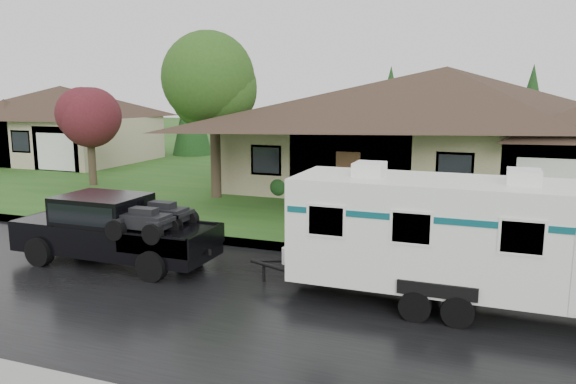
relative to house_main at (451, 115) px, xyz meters
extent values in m
plane|color=#225219|center=(-2.29, -13.84, -3.59)|extent=(140.00, 140.00, 0.00)
cube|color=black|center=(-2.29, -15.84, -3.59)|extent=(140.00, 8.00, 0.01)
cube|color=gray|center=(-2.29, -11.59, -3.52)|extent=(140.00, 0.50, 0.15)
cube|color=#225219|center=(-2.29, 1.16, -3.52)|extent=(140.00, 26.00, 0.15)
cube|color=gray|center=(-0.29, 0.16, -1.94)|extent=(18.00, 10.00, 3.00)
pyramid|color=#35261D|center=(-0.29, 0.16, 2.16)|extent=(19.44, 10.80, 2.60)
cube|color=tan|center=(-24.29, 2.16, -2.04)|extent=(10.00, 8.00, 2.80)
pyramid|color=#35261D|center=(-24.29, 2.16, 1.36)|extent=(10.80, 8.64, 2.00)
cube|color=tan|center=(-21.29, 0.16, -2.18)|extent=(3.20, 4.00, 2.52)
cylinder|color=#382B1E|center=(-9.17, -5.53, -1.98)|extent=(0.44, 0.44, 2.93)
sphere|color=#356220|center=(-9.17, -5.53, 1.23)|extent=(4.04, 4.04, 4.04)
cylinder|color=#382B1E|center=(-16.22, -4.90, -2.38)|extent=(0.36, 0.36, 2.12)
sphere|color=#5A1C23|center=(-16.22, -4.90, -0.05)|extent=(2.93, 2.93, 2.93)
sphere|color=#143814|center=(-6.59, -4.54, -2.94)|extent=(1.00, 1.00, 1.00)
sphere|color=#143814|center=(-3.44, -4.54, -2.94)|extent=(1.00, 1.00, 1.00)
sphere|color=#143814|center=(-0.29, -4.54, -2.94)|extent=(1.00, 1.00, 1.00)
sphere|color=#143814|center=(2.86, -4.54, -2.94)|extent=(1.00, 1.00, 1.00)
cube|color=black|center=(-7.57, -14.46, -2.86)|extent=(5.64, 1.88, 0.81)
cube|color=black|center=(-9.64, -14.46, -2.60)|extent=(1.50, 1.83, 0.33)
cube|color=black|center=(-7.95, -14.46, -2.13)|extent=(2.26, 1.77, 0.85)
cube|color=black|center=(-7.95, -14.46, -2.09)|extent=(2.07, 1.81, 0.52)
cube|color=black|center=(-5.79, -14.46, -2.67)|extent=(2.07, 1.79, 0.06)
cylinder|color=black|center=(-9.36, -15.38, -3.20)|extent=(0.79, 0.30, 0.79)
cylinder|color=black|center=(-9.36, -13.54, -3.20)|extent=(0.79, 0.30, 0.79)
cylinder|color=black|center=(-5.79, -15.38, -3.20)|extent=(0.79, 0.30, 0.79)
cylinder|color=black|center=(-5.79, -13.54, -3.20)|extent=(0.79, 0.30, 0.79)
cube|color=white|center=(1.13, -14.46, -1.92)|extent=(6.58, 2.26, 2.30)
cube|color=black|center=(1.13, -14.46, -3.22)|extent=(6.96, 1.13, 0.13)
cube|color=#0C4C57|center=(1.13, -14.46, -1.42)|extent=(6.45, 2.28, 0.13)
cube|color=white|center=(-0.57, -14.46, -0.62)|extent=(0.66, 0.75, 0.30)
cube|color=white|center=(2.63, -14.46, -0.62)|extent=(0.66, 0.75, 0.30)
cylinder|color=black|center=(0.70, -15.57, -3.26)|extent=(0.66, 0.23, 0.66)
cylinder|color=black|center=(0.70, -13.35, -3.26)|extent=(0.66, 0.23, 0.66)
cylinder|color=black|center=(1.55, -15.57, -3.26)|extent=(0.66, 0.23, 0.66)
cylinder|color=black|center=(1.55, -13.35, -3.26)|extent=(0.66, 0.23, 0.66)
camera|label=1|loc=(2.10, -26.72, 1.13)|focal=35.00mm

